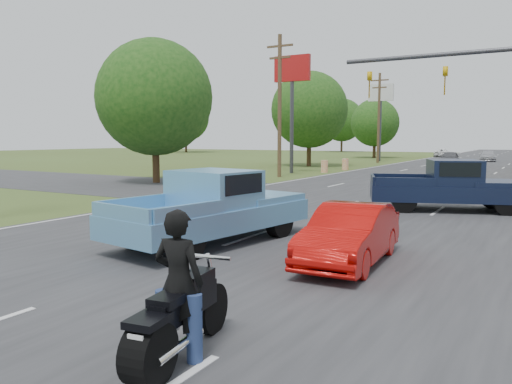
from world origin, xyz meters
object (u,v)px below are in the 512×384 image
Objects in this scene: rider at (179,290)px; distant_car_grey at (450,159)px; red_convertible at (350,235)px; navy_pickup at (454,185)px; distant_car_silver at (488,156)px; motorcycle at (176,321)px; blue_pickup at (215,206)px; distant_car_white at (442,153)px.

distant_car_grey is (-4.56, 47.95, -0.16)m from rider.
red_convertible is 0.90× the size of distant_car_grey.
rider is (-0.19, -5.67, 0.26)m from red_convertible.
distant_car_silver is (-3.17, 45.64, -0.35)m from navy_pickup.
motorcycle is 1.28× the size of rider.
navy_pickup is at bearing 78.43° from motorcycle.
blue_pickup reaches higher than red_convertible.
navy_pickup is 1.46× the size of distant_car_white.
red_convertible is 55.52m from distant_car_silver.
motorcycle is 0.54× the size of distant_car_white.
distant_car_grey is at bearing 99.98° from blue_pickup.
motorcycle is at bearing -94.77° from distant_car_silver.
distant_car_silver is at bearing 164.51° from navy_pickup.
distant_car_white is at bearing -90.98° from rider.
red_convertible is 0.91× the size of distant_car_white.
red_convertible is 9.86m from navy_pickup.
distant_car_white reaches higher than motorcycle.
red_convertible is at bearing -23.22° from navy_pickup.
rider reaches higher than distant_car_white.
rider is 61.18m from distant_car_silver.
navy_pickup reaches higher than distant_car_silver.
navy_pickup is 1.45× the size of distant_car_grey.
rider is 0.42× the size of distant_car_white.
red_convertible is at bearing -100.44° from rider.
distant_car_grey is at bearing 86.89° from motorcycle.
blue_pickup is 1.39× the size of distant_car_silver.
motorcycle is at bearing -50.03° from blue_pickup.
distant_car_grey is (-4.57, 48.02, 0.22)m from motorcycle.
distant_car_white is (-9.75, 73.40, 0.08)m from motorcycle.
rider is 0.41× the size of distant_car_silver.
navy_pickup is (0.65, 9.83, 0.34)m from red_convertible.
navy_pickup reaches higher than distant_car_grey.
distant_car_silver reaches higher than motorcycle.
distant_car_grey is at bearing 93.00° from red_convertible.
rider is at bearing -88.49° from distant_car_grey.
distant_car_grey is at bearing 96.36° from distant_car_white.
distant_car_white is at bearing 114.30° from distant_car_silver.
rider is at bearing 92.39° from distant_car_white.
blue_pickup is at bearing 112.60° from motorcycle.
distant_car_white is (-10.57, 57.83, -0.39)m from navy_pickup.
distant_car_grey is 0.99× the size of distant_car_silver.
blue_pickup is 1.39× the size of distant_car_grey.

